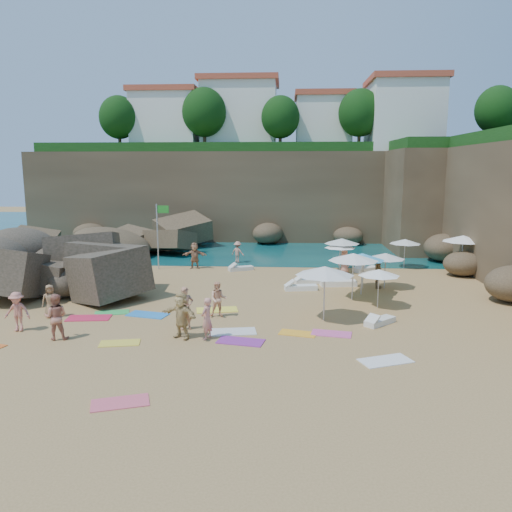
# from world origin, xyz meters

# --- Properties ---
(ground) EXTENTS (120.00, 120.00, 0.00)m
(ground) POSITION_xyz_m (0.00, 0.00, 0.00)
(ground) COLOR tan
(ground) RESTS_ON ground
(seawater) EXTENTS (120.00, 120.00, 0.00)m
(seawater) POSITION_xyz_m (0.00, 30.00, 0.00)
(seawater) COLOR #0C4751
(seawater) RESTS_ON ground
(cliff_back) EXTENTS (44.00, 8.00, 8.00)m
(cliff_back) POSITION_xyz_m (2.00, 25.00, 4.00)
(cliff_back) COLOR brown
(cliff_back) RESTS_ON ground
(cliff_corner) EXTENTS (10.00, 12.00, 8.00)m
(cliff_corner) POSITION_xyz_m (17.00, 20.00, 4.00)
(cliff_corner) COLOR brown
(cliff_corner) RESTS_ON ground
(rock_promontory) EXTENTS (12.00, 7.00, 2.00)m
(rock_promontory) POSITION_xyz_m (-11.00, 16.00, 0.00)
(rock_promontory) COLOR brown
(rock_promontory) RESTS_ON ground
(clifftop_buildings) EXTENTS (28.48, 9.48, 7.00)m
(clifftop_buildings) POSITION_xyz_m (2.96, 25.79, 11.24)
(clifftop_buildings) COLOR white
(clifftop_buildings) RESTS_ON cliff_back
(clifftop_trees) EXTENTS (35.60, 23.82, 4.40)m
(clifftop_trees) POSITION_xyz_m (4.78, 19.52, 11.26)
(clifftop_trees) COLOR #11380F
(clifftop_trees) RESTS_ON ground
(marina_masts) EXTENTS (3.10, 0.10, 6.00)m
(marina_masts) POSITION_xyz_m (-16.50, 30.00, 3.00)
(marina_masts) COLOR white
(marina_masts) RESTS_ON ground
(rock_outcrop) EXTENTS (10.23, 9.18, 3.35)m
(rock_outcrop) POSITION_xyz_m (-8.81, 2.57, 0.00)
(rock_outcrop) COLOR brown
(rock_outcrop) RESTS_ON ground
(flag_pole) EXTENTS (0.84, 0.10, 4.29)m
(flag_pole) POSITION_xyz_m (-4.68, 9.00, 2.74)
(flag_pole) COLOR silver
(flag_pole) RESTS_ON ground
(parasol_0) EXTENTS (2.00, 2.00, 1.89)m
(parasol_0) POSITION_xyz_m (7.03, 8.60, 1.73)
(parasol_0) COLOR silver
(parasol_0) RESTS_ON ground
(parasol_1) EXTENTS (2.26, 2.26, 2.14)m
(parasol_1) POSITION_xyz_m (7.17, 8.99, 1.96)
(parasol_1) COLOR silver
(parasol_1) RESTS_ON ground
(parasol_2) EXTENTS (2.05, 2.05, 1.94)m
(parasol_2) POSITION_xyz_m (11.48, 10.29, 1.78)
(parasol_2) COLOR silver
(parasol_2) RESTS_ON ground
(parasol_3) EXTENTS (2.57, 2.57, 2.43)m
(parasol_3) POSITION_xyz_m (14.68, 8.73, 2.23)
(parasol_3) COLOR silver
(parasol_3) RESTS_ON ground
(parasol_4) EXTENTS (1.96, 1.96, 1.85)m
(parasol_4) POSITION_xyz_m (7.85, 4.32, 1.70)
(parasol_4) COLOR silver
(parasol_4) RESTS_ON ground
(parasol_5) EXTENTS (2.52, 2.52, 2.39)m
(parasol_5) POSITION_xyz_m (6.96, 1.92, 2.19)
(parasol_5) COLOR silver
(parasol_5) RESTS_ON ground
(parasol_7) EXTENTS (2.10, 2.10, 1.98)m
(parasol_7) POSITION_xyz_m (9.06, 4.41, 1.82)
(parasol_7) COLOR silver
(parasol_7) RESTS_ON ground
(parasol_8) EXTENTS (1.97, 1.97, 1.86)m
(parasol_8) POSITION_xyz_m (7.99, 0.51, 1.71)
(parasol_8) COLOR silver
(parasol_8) RESTS_ON ground
(parasol_10) EXTENTS (2.33, 2.33, 2.20)m
(parasol_10) POSITION_xyz_m (7.58, 3.00, 2.02)
(parasol_10) COLOR silver
(parasol_10) RESTS_ON ground
(parasol_11) EXTENTS (2.56, 2.56, 2.42)m
(parasol_11) POSITION_xyz_m (5.26, -1.71, 2.22)
(parasol_11) COLOR silver
(parasol_11) RESTS_ON ground
(lounger_0) EXTENTS (1.70, 1.18, 0.25)m
(lounger_0) POSITION_xyz_m (0.67, 8.80, 0.13)
(lounger_0) COLOR silver
(lounger_0) RESTS_ON ground
(lounger_1) EXTENTS (1.74, 1.00, 0.26)m
(lounger_1) POSITION_xyz_m (4.91, 5.37, 0.13)
(lounger_1) COLOR white
(lounger_1) RESTS_ON ground
(lounger_2) EXTENTS (1.75, 1.50, 0.27)m
(lounger_2) POSITION_xyz_m (8.79, 9.00, 0.14)
(lounger_2) COLOR white
(lounger_2) RESTS_ON ground
(lounger_3) EXTENTS (1.84, 0.85, 0.28)m
(lounger_3) POSITION_xyz_m (4.41, 3.73, 0.14)
(lounger_3) COLOR white
(lounger_3) RESTS_ON ground
(lounger_4) EXTENTS (2.09, 0.90, 0.32)m
(lounger_4) POSITION_xyz_m (6.57, 4.84, 0.16)
(lounger_4) COLOR white
(lounger_4) RESTS_ON ground
(lounger_5) EXTENTS (1.51, 1.47, 0.25)m
(lounger_5) POSITION_xyz_m (7.63, -2.13, 0.12)
(lounger_5) COLOR silver
(lounger_5) RESTS_ON ground
(towel_1) EXTENTS (1.78, 1.28, 0.03)m
(towel_1) POSITION_xyz_m (-1.12, -9.92, 0.01)
(towel_1) COLOR #DD5569
(towel_1) RESTS_ON ground
(towel_3) EXTENTS (1.70, 1.18, 0.03)m
(towel_3) POSITION_xyz_m (-4.42, -1.16, 0.01)
(towel_3) COLOR green
(towel_3) RESTS_ON ground
(towel_4) EXTENTS (2.06, 1.31, 0.03)m
(towel_4) POSITION_xyz_m (0.37, -0.42, 0.02)
(towel_4) COLOR #FFEC43
(towel_4) RESTS_ON ground
(towel_5) EXTENTS (2.03, 1.24, 0.03)m
(towel_5) POSITION_xyz_m (1.43, -3.54, 0.02)
(towel_5) COLOR silver
(towel_5) RESTS_ON ground
(towel_6) EXTENTS (1.92, 1.23, 0.03)m
(towel_6) POSITION_xyz_m (1.86, -4.65, 0.02)
(towel_6) COLOR purple
(towel_6) RESTS_ON ground
(towel_7) EXTENTS (1.99, 1.17, 0.03)m
(towel_7) POSITION_xyz_m (-5.16, -2.03, 0.02)
(towel_7) COLOR #D4254A
(towel_7) RESTS_ON ground
(towel_8) EXTENTS (1.99, 1.32, 0.03)m
(towel_8) POSITION_xyz_m (-2.68, -1.39, 0.02)
(towel_8) COLOR #2984DC
(towel_8) RESTS_ON ground
(towel_9) EXTENTS (1.72, 1.08, 0.03)m
(towel_9) POSITION_xyz_m (5.43, -3.53, 0.01)
(towel_9) COLOR #DB559F
(towel_9) RESTS_ON ground
(towel_10) EXTENTS (1.61, 1.07, 0.03)m
(towel_10) POSITION_xyz_m (4.08, -3.57, 0.01)
(towel_10) COLOR #FFAC28
(towel_10) RESTS_ON ground
(towel_12) EXTENTS (1.61, 1.02, 0.03)m
(towel_12) POSITION_xyz_m (-2.73, -5.11, 0.01)
(towel_12) COLOR yellow
(towel_12) RESTS_ON ground
(towel_13) EXTENTS (2.00, 1.50, 0.03)m
(towel_13) POSITION_xyz_m (7.05, -6.31, 0.02)
(towel_13) COLOR white
(towel_13) RESTS_ON ground
(person_stand_1) EXTENTS (0.99, 0.83, 1.82)m
(person_stand_1) POSITION_xyz_m (-5.33, -4.78, 0.91)
(person_stand_1) COLOR #BD745E
(person_stand_1) RESTS_ON ground
(person_stand_2) EXTENTS (1.05, 0.79, 1.51)m
(person_stand_2) POSITION_xyz_m (0.21, 11.49, 0.75)
(person_stand_2) COLOR tan
(person_stand_2) RESTS_ON ground
(person_stand_3) EXTENTS (0.68, 1.10, 1.74)m
(person_stand_3) POSITION_xyz_m (8.68, 4.42, 0.87)
(person_stand_3) COLOR olive
(person_stand_3) RESTS_ON ground
(person_stand_4) EXTENTS (0.84, 0.75, 1.52)m
(person_stand_4) POSITION_xyz_m (7.29, 8.29, 0.76)
(person_stand_4) COLOR tan
(person_stand_4) RESTS_ON ground
(person_stand_5) EXTENTS (1.65, 0.59, 1.75)m
(person_stand_5) POSITION_xyz_m (-2.44, 9.27, 0.87)
(person_stand_5) COLOR #AD7956
(person_stand_5) RESTS_ON ground
(person_stand_6) EXTENTS (0.61, 0.71, 1.65)m
(person_stand_6) POSITION_xyz_m (0.51, -4.38, 0.83)
(person_stand_6) COLOR #DD907D
(person_stand_6) RESTS_ON ground
(person_lie_0) EXTENTS (1.07, 1.64, 0.43)m
(person_lie_0) POSITION_xyz_m (-7.33, -3.96, 0.22)
(person_lie_0) COLOR #CD7766
(person_lie_0) RESTS_ON ground
(person_lie_2) EXTENTS (1.23, 1.62, 0.39)m
(person_lie_2) POSITION_xyz_m (-6.90, -1.98, 0.19)
(person_lie_2) COLOR #956F4A
(person_lie_2) RESTS_ON ground
(person_lie_3) EXTENTS (2.37, 2.42, 0.48)m
(person_lie_3) POSITION_xyz_m (-0.48, -4.41, 0.24)
(person_lie_3) COLOR tan
(person_lie_3) RESTS_ON ground
(person_lie_4) EXTENTS (1.39, 1.86, 0.42)m
(person_lie_4) POSITION_xyz_m (-0.53, -3.30, 0.21)
(person_lie_4) COLOR tan
(person_lie_4) RESTS_ON ground
(person_lie_5) EXTENTS (0.96, 1.67, 0.60)m
(person_lie_5) POSITION_xyz_m (0.58, -1.53, 0.30)
(person_lie_5) COLOR #F6B48B
(person_lie_5) RESTS_ON ground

